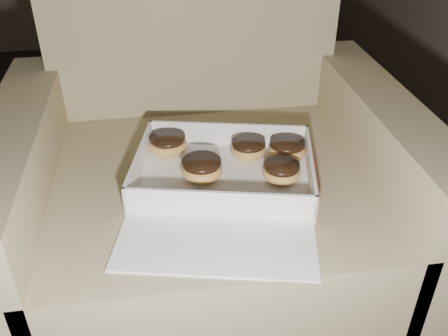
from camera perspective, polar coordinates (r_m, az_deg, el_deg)
name	(u,v)px	position (r m, az deg, el deg)	size (l,w,h in m)	color
armchair	(207,199)	(1.20, -1.96, -3.52)	(0.89, 0.75, 0.93)	#91845D
bakery_box	(224,185)	(1.01, 0.02, -1.91)	(0.44, 0.49, 0.06)	white
donut_a	(287,149)	(1.10, 7.21, 2.17)	(0.08, 0.08, 0.04)	#D48D4A
donut_b	(248,148)	(1.10, 2.78, 2.26)	(0.08, 0.08, 0.04)	#D48D4A
donut_c	(168,144)	(1.12, -6.43, 2.75)	(0.08, 0.08, 0.04)	#D48D4A
donut_d	(202,168)	(1.03, -2.56, -0.05)	(0.09, 0.09, 0.04)	#D48D4A
donut_e	(281,171)	(1.03, 6.58, -0.39)	(0.08, 0.08, 0.04)	#D48D4A
crumb_a	(304,209)	(0.96, 9.07, -4.64)	(0.01, 0.01, 0.00)	black
crumb_b	(212,194)	(0.99, -1.38, -2.95)	(0.01, 0.01, 0.00)	black
crumb_c	(282,210)	(0.95, 6.59, -4.74)	(0.01, 0.01, 0.00)	black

